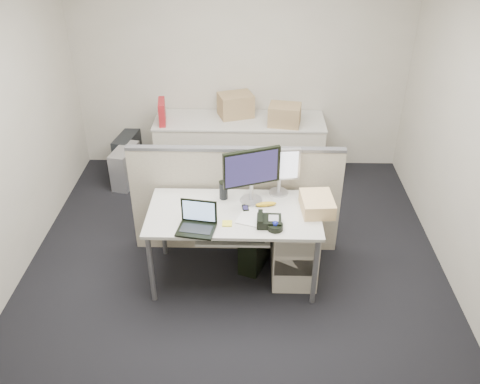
{
  "coord_description": "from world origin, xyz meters",
  "views": [
    {
      "loc": [
        0.14,
        -3.63,
        3.22
      ],
      "look_at": [
        0.05,
        0.15,
        0.84
      ],
      "focal_mm": 38.0,
      "sensor_mm": 36.0,
      "label": 1
    }
  ],
  "objects_px": {
    "desk_phone": "(269,222)",
    "desk": "(234,218)",
    "monitor_main": "(252,176)",
    "laptop": "(196,219)"
  },
  "relations": [
    {
      "from": "desk",
      "to": "monitor_main",
      "type": "xyz_separation_m",
      "value": [
        0.15,
        0.18,
        0.32
      ]
    },
    {
      "from": "desk_phone",
      "to": "desk",
      "type": "bearing_deg",
      "value": 150.8
    },
    {
      "from": "desk",
      "to": "desk_phone",
      "type": "relative_size",
      "value": 7.4
    },
    {
      "from": "desk",
      "to": "monitor_main",
      "type": "bearing_deg",
      "value": 50.19
    },
    {
      "from": "desk",
      "to": "laptop",
      "type": "height_order",
      "value": "laptop"
    },
    {
      "from": "desk",
      "to": "monitor_main",
      "type": "height_order",
      "value": "monitor_main"
    },
    {
      "from": "monitor_main",
      "to": "laptop",
      "type": "relative_size",
      "value": 1.69
    },
    {
      "from": "desk",
      "to": "laptop",
      "type": "xyz_separation_m",
      "value": [
        -0.3,
        -0.28,
        0.18
      ]
    },
    {
      "from": "laptop",
      "to": "desk",
      "type": "bearing_deg",
      "value": 52.06
    },
    {
      "from": "desk",
      "to": "desk_phone",
      "type": "bearing_deg",
      "value": -30.96
    }
  ]
}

